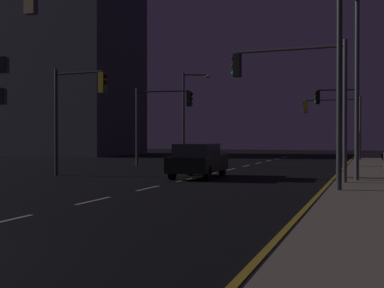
% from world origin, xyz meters
% --- Properties ---
extents(ground_plane, '(112.00, 112.00, 0.00)m').
position_xyz_m(ground_plane, '(0.00, 17.50, 0.00)').
color(ground_plane, black).
rests_on(ground_plane, ground).
extents(sidewalk_right, '(2.16, 77.00, 0.14)m').
position_xyz_m(sidewalk_right, '(7.40, 17.50, 0.07)').
color(sidewalk_right, gray).
rests_on(sidewalk_right, ground).
extents(lane_markings_center, '(0.14, 50.00, 0.01)m').
position_xyz_m(lane_markings_center, '(0.00, 21.00, 0.01)').
color(lane_markings_center, silver).
rests_on(lane_markings_center, ground).
extents(lane_edge_line, '(0.14, 53.00, 0.01)m').
position_xyz_m(lane_edge_line, '(6.07, 22.50, 0.01)').
color(lane_edge_line, gold).
rests_on(lane_edge_line, ground).
extents(car, '(2.02, 4.48, 1.57)m').
position_xyz_m(car, '(0.20, 18.25, 0.82)').
color(car, black).
rests_on(car, ground).
extents(traffic_light_overhead_east, '(4.62, 0.55, 5.46)m').
position_xyz_m(traffic_light_overhead_east, '(4.76, 16.41, 4.02)').
color(traffic_light_overhead_east, '#4C4C51').
rests_on(traffic_light_overhead_east, sidewalk_right).
extents(traffic_light_near_left, '(3.00, 0.52, 5.18)m').
position_xyz_m(traffic_light_near_left, '(-5.59, 17.47, 3.61)').
color(traffic_light_near_left, '#38383D').
rests_on(traffic_light_near_left, ground).
extents(traffic_light_near_right, '(2.98, 0.63, 5.33)m').
position_xyz_m(traffic_light_near_right, '(5.46, 34.31, 3.85)').
color(traffic_light_near_right, '#4C4C51').
rests_on(traffic_light_near_right, sidewalk_right).
extents(traffic_light_mid_left, '(3.86, 0.48, 5.07)m').
position_xyz_m(traffic_light_mid_left, '(-5.13, 27.01, 3.58)').
color(traffic_light_mid_left, '#4C4C51').
rests_on(traffic_light_mid_left, ground).
extents(traffic_light_far_right, '(4.47, 0.34, 4.91)m').
position_xyz_m(traffic_light_far_right, '(4.84, 38.41, 3.64)').
color(traffic_light_far_right, '#4C4C51').
rests_on(traffic_light_far_right, sidewalk_right).
extents(street_lamp_mid_block, '(0.63, 1.65, 7.36)m').
position_xyz_m(street_lamp_mid_block, '(7.09, 17.34, 4.54)').
color(street_lamp_mid_block, '#4C4C51').
rests_on(street_lamp_mid_block, sidewalk_right).
extents(street_lamp_corner, '(1.68, 0.89, 7.80)m').
position_xyz_m(street_lamp_corner, '(6.93, 13.31, 4.77)').
color(street_lamp_corner, '#38383D').
rests_on(street_lamp_corner, sidewalk_right).
extents(street_lamp_across_street, '(2.20, 1.13, 7.18)m').
position_xyz_m(street_lamp_across_street, '(-6.73, 36.91, 4.36)').
color(street_lamp_across_street, '#2D3033').
rests_on(street_lamp_across_street, ground).
extents(building_distant, '(23.66, 11.62, 20.57)m').
position_xyz_m(building_distant, '(-28.10, 44.55, 10.29)').
color(building_distant, '#4C515B').
rests_on(building_distant, ground).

